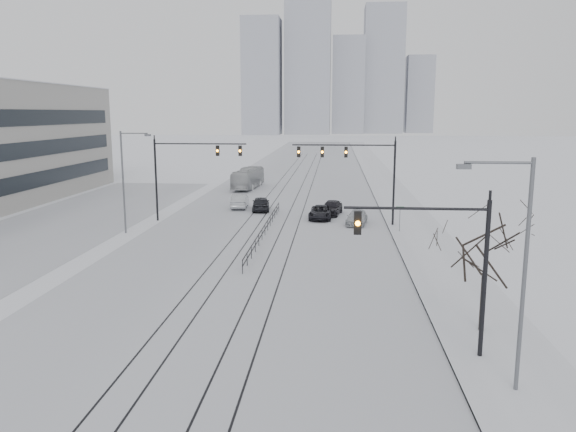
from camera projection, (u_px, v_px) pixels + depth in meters
The scene contains 21 objects.
ground at pixel (158, 420), 19.54m from camera, with size 500.00×500.00×0.00m, color white.
road at pixel (292, 189), 78.34m from camera, with size 22.00×260.00×0.02m, color silver.
sidewalk_east at pixel (389, 190), 77.21m from camera, with size 5.00×260.00×0.16m, color silver.
curb at pixel (371, 190), 77.42m from camera, with size 0.10×260.00×0.12m, color gray.
parking_strip at pixel (71, 221), 55.48m from camera, with size 14.00×60.00×0.03m, color silver.
tram_rails at pixel (277, 215), 58.73m from camera, with size 5.30×180.00×0.01m.
skyline at pixel (335, 72), 281.71m from camera, with size 96.00×48.00×72.00m.
traffic_mast_near at pixel (447, 256), 23.70m from camera, with size 6.10×0.37×7.00m.
traffic_mast_ne at pixel (358, 165), 52.12m from camera, with size 9.60×0.37×8.00m.
traffic_mast_nw at pixel (185, 165), 54.51m from camera, with size 9.10×0.37×8.00m.
street_light_east at pixel (517, 261), 20.49m from camera, with size 2.73×0.25×9.00m.
street_light_west at pixel (126, 175), 49.00m from camera, with size 2.73×0.25×9.00m.
bare_tree at pixel (487, 243), 26.46m from camera, with size 4.40×4.40×6.10m.
median_fence at pixel (265, 230), 48.84m from camera, with size 0.06×24.00×1.00m.
street_sign at pixel (400, 215), 49.64m from camera, with size 0.70×0.06×2.40m.
sedan_sb_inner at pixel (261, 204), 61.16m from camera, with size 1.84×4.57×1.56m, color black.
sedan_sb_outer at pixel (240, 201), 62.91m from camera, with size 1.66×4.75×1.57m, color #B2B6BA.
sedan_nb_front at pixel (321, 212), 56.44m from camera, with size 2.21×4.80×1.33m, color black.
sedan_nb_right at pixel (357, 218), 53.74m from camera, with size 1.80×4.43×1.29m, color #AEB3B6.
sedan_nb_far at pixel (332, 208), 58.65m from camera, with size 1.82×4.53×1.54m, color black.
box_truck at pixel (248, 178), 79.09m from camera, with size 2.38×10.17×2.83m, color #B1B4B5.
Camera 1 is at (6.01, -17.48, 10.54)m, focal length 35.00 mm.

